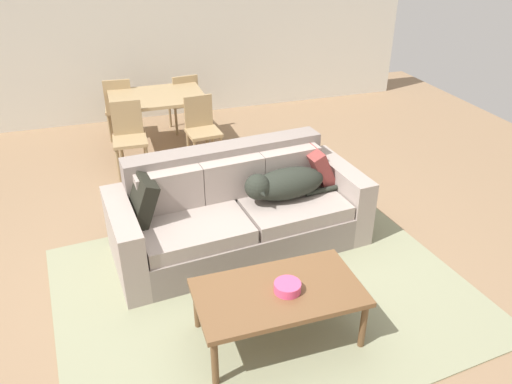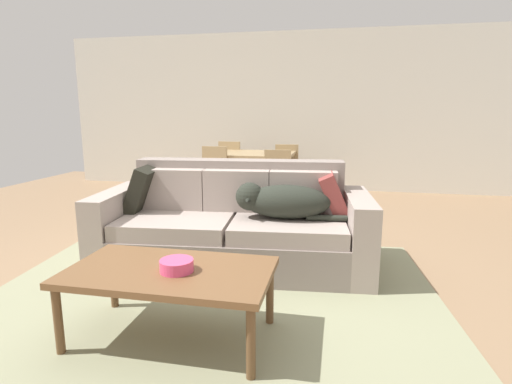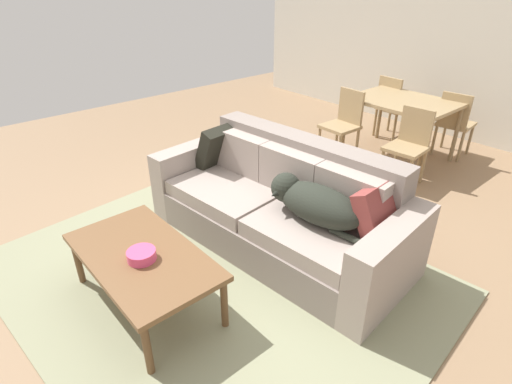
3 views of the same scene
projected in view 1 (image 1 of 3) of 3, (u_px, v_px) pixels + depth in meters
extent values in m
plane|color=#907152|center=(234.00, 254.00, 4.73)|extent=(10.00, 10.00, 0.00)
cube|color=silver|center=(159.00, 27.00, 7.39)|extent=(8.00, 0.12, 2.70)
cube|color=gray|center=(264.00, 290.00, 4.26)|extent=(3.59, 2.97, 0.01)
cube|color=gray|center=(240.00, 232.00, 4.76)|extent=(2.02, 1.15, 0.33)
cube|color=#A19188|center=(190.00, 222.00, 4.48)|extent=(1.02, 1.02, 0.14)
cube|color=#A19188|center=(287.00, 200.00, 4.81)|extent=(1.02, 1.02, 0.14)
cube|color=gray|center=(225.00, 167.00, 4.80)|extent=(1.95, 0.41, 0.44)
cube|color=#A19188|center=(170.00, 191.00, 4.46)|extent=(0.61, 0.21, 0.37)
cube|color=#A19188|center=(233.00, 178.00, 4.67)|extent=(0.61, 0.21, 0.37)
cube|color=#A19188|center=(290.00, 167.00, 4.87)|extent=(0.61, 0.21, 0.37)
cube|color=#A19188|center=(125.00, 243.00, 4.31)|extent=(0.29, 0.99, 0.67)
cube|color=#A19188|center=(338.00, 195.00, 5.05)|extent=(0.29, 0.99, 0.67)
ellipsoid|color=#272B23|center=(288.00, 183.00, 4.67)|extent=(0.77, 0.41, 0.29)
sphere|color=#272B23|center=(258.00, 187.00, 4.52)|extent=(0.24, 0.24, 0.24)
cone|color=black|center=(262.00, 193.00, 4.44)|extent=(0.12, 0.14, 0.11)
cylinder|color=#272B23|center=(321.00, 191.00, 4.78)|extent=(0.34, 0.08, 0.05)
cube|color=black|center=(141.00, 199.00, 4.32)|extent=(0.32, 0.45, 0.44)
cube|color=brown|center=(317.00, 166.00, 4.93)|extent=(0.30, 0.40, 0.41)
cube|color=brown|center=(279.00, 292.00, 3.60)|extent=(1.21, 0.67, 0.04)
cylinder|color=brown|center=(215.00, 363.00, 3.32)|extent=(0.05, 0.05, 0.41)
cylinder|color=brown|center=(363.00, 326.00, 3.62)|extent=(0.05, 0.05, 0.41)
cylinder|color=brown|center=(197.00, 307.00, 3.79)|extent=(0.05, 0.05, 0.41)
cylinder|color=brown|center=(329.00, 278.00, 4.09)|extent=(0.05, 0.05, 0.41)
cylinder|color=#EA4C7F|center=(287.00, 287.00, 3.56)|extent=(0.20, 0.20, 0.07)
cube|color=tan|center=(157.00, 97.00, 6.49)|extent=(1.21, 0.92, 0.04)
cylinder|color=#8D7651|center=(120.00, 141.00, 6.18)|extent=(0.05, 0.05, 0.72)
cylinder|color=#8D7651|center=(207.00, 130.00, 6.48)|extent=(0.05, 0.05, 0.72)
cylinder|color=#8D7651|center=(115.00, 118.00, 6.86)|extent=(0.05, 0.05, 0.72)
cylinder|color=#8D7651|center=(194.00, 110.00, 7.16)|extent=(0.05, 0.05, 0.72)
cube|color=tan|center=(130.00, 141.00, 5.97)|extent=(0.42, 0.42, 0.04)
cube|color=tan|center=(127.00, 118.00, 6.01)|extent=(0.36, 0.05, 0.42)
cylinder|color=#967D56|center=(119.00, 166.00, 5.90)|extent=(0.04, 0.04, 0.42)
cylinder|color=#967D56|center=(148.00, 163.00, 5.98)|extent=(0.04, 0.04, 0.42)
cylinder|color=#967D56|center=(117.00, 154.00, 6.18)|extent=(0.04, 0.04, 0.42)
cylinder|color=#967D56|center=(145.00, 151.00, 6.26)|extent=(0.04, 0.04, 0.42)
cube|color=tan|center=(204.00, 132.00, 6.24)|extent=(0.43, 0.43, 0.04)
cube|color=tan|center=(198.00, 111.00, 6.28)|extent=(0.36, 0.06, 0.40)
cylinder|color=#967D56|center=(195.00, 156.00, 6.16)|extent=(0.04, 0.04, 0.41)
cylinder|color=#967D56|center=(221.00, 152.00, 6.27)|extent=(0.04, 0.04, 0.41)
cylinder|color=#967D56|center=(188.00, 146.00, 6.43)|extent=(0.04, 0.04, 0.41)
cylinder|color=#967D56|center=(213.00, 142.00, 6.55)|extent=(0.04, 0.04, 0.41)
cube|color=tan|center=(120.00, 108.00, 7.02)|extent=(0.43, 0.43, 0.04)
cube|color=tan|center=(118.00, 96.00, 6.75)|extent=(0.36, 0.06, 0.44)
cylinder|color=#967D56|center=(134.00, 118.00, 7.31)|extent=(0.04, 0.04, 0.41)
cylinder|color=#967D56|center=(110.00, 120.00, 7.24)|extent=(0.04, 0.04, 0.41)
cylinder|color=#967D56|center=(135.00, 126.00, 7.02)|extent=(0.04, 0.04, 0.41)
cylinder|color=#967D56|center=(110.00, 129.00, 6.95)|extent=(0.04, 0.04, 0.41)
cube|color=tan|center=(183.00, 102.00, 7.27)|extent=(0.44, 0.44, 0.04)
cube|color=tan|center=(186.00, 90.00, 7.02)|extent=(0.36, 0.07, 0.41)
cylinder|color=#967D56|center=(192.00, 111.00, 7.57)|extent=(0.04, 0.04, 0.40)
cylinder|color=#967D56|center=(170.00, 114.00, 7.45)|extent=(0.04, 0.04, 0.40)
cylinder|color=#967D56|center=(199.00, 118.00, 7.30)|extent=(0.04, 0.04, 0.40)
cylinder|color=#967D56|center=(176.00, 122.00, 7.18)|extent=(0.04, 0.04, 0.40)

